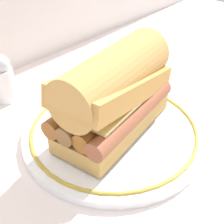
% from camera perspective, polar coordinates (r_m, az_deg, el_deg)
% --- Properties ---
extents(ground_plane, '(1.50, 1.50, 0.00)m').
position_cam_1_polar(ground_plane, '(0.45, 1.53, -5.07)').
color(ground_plane, silver).
extents(plate, '(0.27, 0.27, 0.01)m').
position_cam_1_polar(plate, '(0.45, 0.00, -3.87)').
color(plate, white).
rests_on(plate, ground_plane).
extents(sausage_sandwich, '(0.20, 0.12, 0.12)m').
position_cam_1_polar(sausage_sandwich, '(0.41, 0.00, 3.47)').
color(sausage_sandwich, tan).
rests_on(sausage_sandwich, plate).
extents(salt_shaker, '(0.04, 0.04, 0.08)m').
position_cam_1_polar(salt_shaker, '(0.54, -19.73, 5.87)').
color(salt_shaker, white).
rests_on(salt_shaker, ground_plane).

